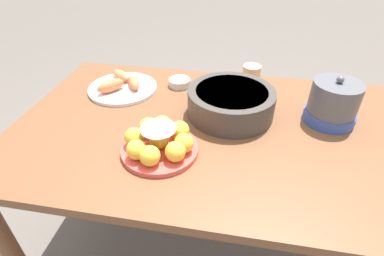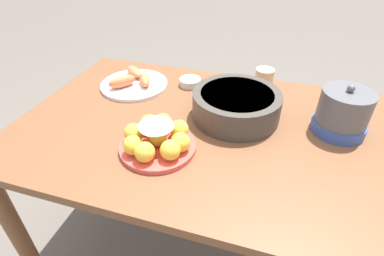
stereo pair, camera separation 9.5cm
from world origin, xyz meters
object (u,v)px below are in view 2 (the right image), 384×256
at_px(cup_far, 264,77).
at_px(serving_bowl, 236,104).
at_px(sauce_bowl, 190,82).
at_px(seafood_platter, 134,82).
at_px(warming_pot, 343,113).
at_px(cake_plate, 157,139).
at_px(dining_table, 222,150).

bearing_deg(cup_far, serving_bowl, -103.66).
relative_size(sauce_bowl, cup_far, 1.16).
xyz_separation_m(serving_bowl, seafood_platter, (-0.45, 0.11, -0.03)).
bearing_deg(warming_pot, cake_plate, -153.74).
height_order(seafood_platter, cup_far, cup_far).
xyz_separation_m(dining_table, seafood_platter, (-0.43, 0.19, 0.11)).
bearing_deg(cake_plate, dining_table, 44.06).
distance_m(dining_table, cake_plate, 0.27).
distance_m(sauce_bowl, cup_far, 0.31).
distance_m(serving_bowl, cup_far, 0.29).
bearing_deg(sauce_bowl, cake_plate, -85.96).
bearing_deg(sauce_bowl, dining_table, -52.86).
bearing_deg(dining_table, serving_bowl, 73.25).
bearing_deg(dining_table, cake_plate, -135.94).
height_order(serving_bowl, cup_far, serving_bowl).
relative_size(dining_table, cake_plate, 6.03).
bearing_deg(cup_far, sauce_bowl, -161.13).
relative_size(cake_plate, serving_bowl, 0.77).
bearing_deg(cup_far, cake_plate, -116.46).
xyz_separation_m(dining_table, cake_plate, (-0.17, -0.16, 0.13)).
xyz_separation_m(seafood_platter, warming_pot, (0.79, -0.09, 0.05)).
bearing_deg(cake_plate, cup_far, 63.54).
distance_m(dining_table, seafood_platter, 0.48).
height_order(dining_table, sauce_bowl, sauce_bowl).
distance_m(dining_table, sauce_bowl, 0.35).
xyz_separation_m(sauce_bowl, warming_pot, (0.57, -0.17, 0.06)).
distance_m(dining_table, cup_far, 0.40).
height_order(dining_table, cake_plate, cake_plate).
height_order(dining_table, seafood_platter, seafood_platter).
bearing_deg(serving_bowl, dining_table, -106.75).
bearing_deg(cake_plate, seafood_platter, 125.73).
height_order(cup_far, warming_pot, warming_pot).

